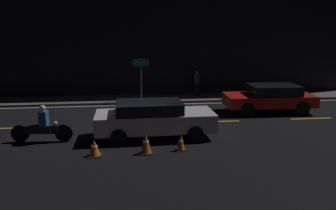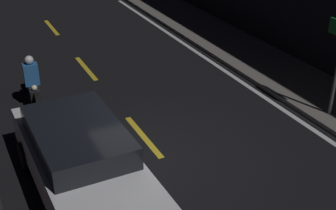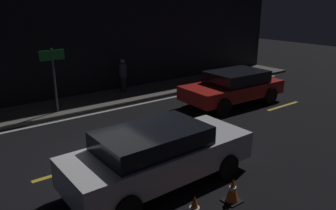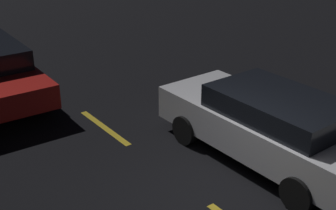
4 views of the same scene
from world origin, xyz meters
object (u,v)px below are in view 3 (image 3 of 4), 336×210
at_px(traffic_cone_far, 233,190).
at_px(pedestrian, 123,75).
at_px(taxi_red, 234,86).
at_px(shop_sign, 53,68).
at_px(sedan_white, 159,154).

xyz_separation_m(traffic_cone_far, pedestrian, (2.35, 8.96, 0.61)).
height_order(taxi_red, shop_sign, shop_sign).
xyz_separation_m(taxi_red, traffic_cone_far, (-5.29, -4.88, -0.48)).
bearing_deg(traffic_cone_far, pedestrian, 75.31).
height_order(traffic_cone_far, pedestrian, pedestrian).
relative_size(sedan_white, traffic_cone_far, 8.10).
relative_size(traffic_cone_far, pedestrian, 0.37).
relative_size(taxi_red, traffic_cone_far, 7.87).
distance_m(sedan_white, shop_sign, 6.42).
height_order(pedestrian, shop_sign, shop_sign).
xyz_separation_m(traffic_cone_far, shop_sign, (-1.09, 7.90, 1.53)).
distance_m(sedan_white, traffic_cone_far, 1.84).
height_order(sedan_white, shop_sign, shop_sign).
bearing_deg(shop_sign, traffic_cone_far, -82.14).
relative_size(sedan_white, taxi_red, 1.03).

